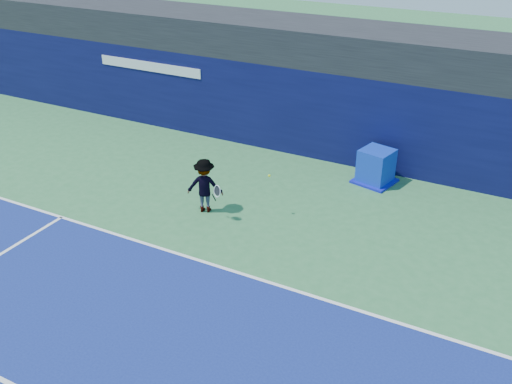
# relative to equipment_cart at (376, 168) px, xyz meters

# --- Properties ---
(ground) EXTENTS (80.00, 80.00, 0.00)m
(ground) POSITION_rel_equipment_cart_xyz_m (-2.08, -9.23, -0.50)
(ground) COLOR #32713F
(ground) RESTS_ON ground
(baseline) EXTENTS (24.00, 0.10, 0.01)m
(baseline) POSITION_rel_equipment_cart_xyz_m (-2.08, -6.23, -0.49)
(baseline) COLOR white
(baseline) RESTS_ON ground
(stadium_band) EXTENTS (36.00, 3.00, 1.20)m
(stadium_band) POSITION_rel_equipment_cart_xyz_m (-2.08, 2.27, 3.10)
(stadium_band) COLOR black
(stadium_band) RESTS_ON back_wall_assembly
(back_wall_assembly) EXTENTS (36.00, 1.03, 3.00)m
(back_wall_assembly) POSITION_rel_equipment_cart_xyz_m (-2.08, 1.27, 1.00)
(back_wall_assembly) COLOR #0A0C39
(back_wall_assembly) RESTS_ON ground
(equipment_cart) EXTENTS (1.36, 1.36, 1.09)m
(equipment_cart) POSITION_rel_equipment_cart_xyz_m (0.00, 0.00, 0.00)
(equipment_cart) COLOR #0C2AB0
(equipment_cart) RESTS_ON ground
(tennis_player) EXTENTS (1.32, 0.92, 1.59)m
(tennis_player) POSITION_rel_equipment_cart_xyz_m (-3.72, -4.01, 0.30)
(tennis_player) COLOR white
(tennis_player) RESTS_ON ground
(tennis_ball) EXTENTS (0.07, 0.07, 0.07)m
(tennis_ball) POSITION_rel_equipment_cart_xyz_m (-2.00, -3.42, 0.74)
(tennis_ball) COLOR #C3D217
(tennis_ball) RESTS_ON ground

